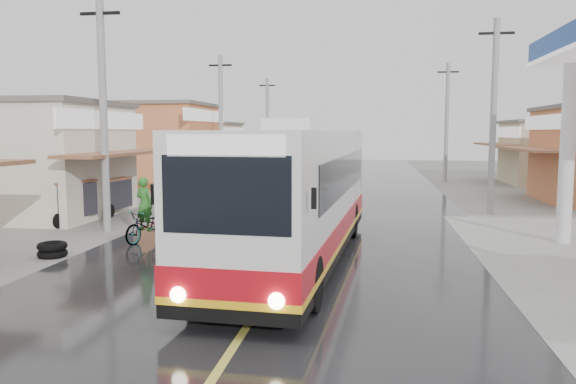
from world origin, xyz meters
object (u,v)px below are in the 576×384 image
at_px(cyclist, 147,221).
at_px(tricycle_near, 108,194).
at_px(tyre_stack, 52,250).
at_px(tricycle_far, 65,199).
at_px(second_bus, 265,164).
at_px(coach_bus, 297,194).

bearing_deg(cyclist, tricycle_near, 146.01).
distance_m(cyclist, tyre_stack, 3.02).
distance_m(tricycle_near, tricycle_far, 2.59).
bearing_deg(tricycle_far, second_bus, 85.55).
xyz_separation_m(coach_bus, cyclist, (-4.99, 1.82, -1.13)).
relative_size(tricycle_far, tyre_stack, 3.01).
bearing_deg(cyclist, tyre_stack, -106.63).
bearing_deg(cyclist, coach_bus, -0.43).
xyz_separation_m(tricycle_near, tyre_stack, (2.19, -7.76, -0.67)).
xyz_separation_m(second_bus, tricycle_far, (-4.91, -13.79, -0.58)).
height_order(coach_bus, tricycle_far, coach_bus).
xyz_separation_m(tricycle_far, tyre_stack, (2.62, -5.21, -0.74)).
bearing_deg(tricycle_far, cyclist, -17.48).
bearing_deg(coach_bus, tricycle_near, 144.60).
relative_size(coach_bus, cyclist, 5.89).
height_order(coach_bus, tricycle_near, coach_bus).
height_order(second_bus, tyre_stack, second_bus).
distance_m(second_bus, tyre_stack, 19.18).
bearing_deg(tricycle_near, coach_bus, -33.69).
xyz_separation_m(second_bus, tricycle_near, (-4.47, -11.24, -0.65)).
distance_m(coach_bus, cyclist, 5.43).
distance_m(second_bus, tricycle_near, 12.11).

